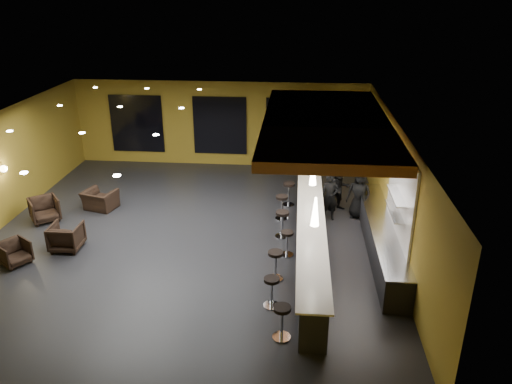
# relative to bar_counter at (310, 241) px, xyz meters

# --- Properties ---
(floor) EXTENTS (12.00, 13.00, 0.10)m
(floor) POSITION_rel_bar_counter_xyz_m (-3.65, 1.00, -0.55)
(floor) COLOR black
(floor) RESTS_ON ground
(ceiling) EXTENTS (12.00, 13.00, 0.10)m
(ceiling) POSITION_rel_bar_counter_xyz_m (-3.65, 1.00, 3.05)
(ceiling) COLOR black
(wall_back) EXTENTS (12.00, 0.10, 3.50)m
(wall_back) POSITION_rel_bar_counter_xyz_m (-3.65, 7.55, 1.25)
(wall_back) COLOR olive
(wall_back) RESTS_ON floor
(wall_front) EXTENTS (12.00, 0.10, 3.50)m
(wall_front) POSITION_rel_bar_counter_xyz_m (-3.65, -5.55, 1.25)
(wall_front) COLOR olive
(wall_front) RESTS_ON floor
(wall_right) EXTENTS (0.10, 13.00, 3.50)m
(wall_right) POSITION_rel_bar_counter_xyz_m (2.40, 1.00, 1.25)
(wall_right) COLOR olive
(wall_right) RESTS_ON floor
(wood_soffit) EXTENTS (3.60, 8.00, 0.28)m
(wood_soffit) POSITION_rel_bar_counter_xyz_m (0.35, 2.00, 2.86)
(wood_soffit) COLOR #B66835
(wood_soffit) RESTS_ON ceiling
(window_left) EXTENTS (2.20, 0.06, 2.40)m
(window_left) POSITION_rel_bar_counter_xyz_m (-7.15, 7.44, 1.20)
(window_left) COLOR black
(window_left) RESTS_ON wall_back
(window_center) EXTENTS (2.20, 0.06, 2.40)m
(window_center) POSITION_rel_bar_counter_xyz_m (-3.65, 7.44, 1.20)
(window_center) COLOR black
(window_center) RESTS_ON wall_back
(window_right) EXTENTS (2.20, 0.06, 2.40)m
(window_right) POSITION_rel_bar_counter_xyz_m (-0.65, 7.44, 1.20)
(window_right) COLOR black
(window_right) RESTS_ON wall_back
(tile_backsplash) EXTENTS (0.06, 3.20, 2.40)m
(tile_backsplash) POSITION_rel_bar_counter_xyz_m (2.31, 0.00, 1.50)
(tile_backsplash) COLOR white
(tile_backsplash) RESTS_ON wall_right
(bar_counter) EXTENTS (0.60, 8.00, 1.00)m
(bar_counter) POSITION_rel_bar_counter_xyz_m (0.00, 0.00, 0.00)
(bar_counter) COLOR black
(bar_counter) RESTS_ON floor
(bar_top) EXTENTS (0.78, 8.10, 0.05)m
(bar_top) POSITION_rel_bar_counter_xyz_m (0.00, 0.00, 0.52)
(bar_top) COLOR white
(bar_top) RESTS_ON bar_counter
(prep_counter) EXTENTS (0.70, 6.00, 0.86)m
(prep_counter) POSITION_rel_bar_counter_xyz_m (2.00, 0.50, -0.07)
(prep_counter) COLOR black
(prep_counter) RESTS_ON floor
(prep_top) EXTENTS (0.72, 6.00, 0.03)m
(prep_top) POSITION_rel_bar_counter_xyz_m (2.00, 0.50, 0.39)
(prep_top) COLOR silver
(prep_top) RESTS_ON prep_counter
(wall_shelf_lower) EXTENTS (0.30, 1.50, 0.03)m
(wall_shelf_lower) POSITION_rel_bar_counter_xyz_m (2.17, -0.20, 1.10)
(wall_shelf_lower) COLOR silver
(wall_shelf_lower) RESTS_ON wall_right
(wall_shelf_upper) EXTENTS (0.30, 1.50, 0.03)m
(wall_shelf_upper) POSITION_rel_bar_counter_xyz_m (2.17, -0.20, 1.55)
(wall_shelf_upper) COLOR silver
(wall_shelf_upper) RESTS_ON wall_right
(column) EXTENTS (0.60, 0.60, 3.50)m
(column) POSITION_rel_bar_counter_xyz_m (0.00, 4.60, 1.25)
(column) COLOR #A39424
(column) RESTS_ON floor
(wall_sconce) EXTENTS (0.22, 0.22, 0.22)m
(wall_sconce) POSITION_rel_bar_counter_xyz_m (-9.53, 1.50, 1.30)
(wall_sconce) COLOR #FFE5B2
(wall_sconce) RESTS_ON wall_left
(pendant_0) EXTENTS (0.20, 0.20, 0.70)m
(pendant_0) POSITION_rel_bar_counter_xyz_m (0.00, -2.00, 1.85)
(pendant_0) COLOR white
(pendant_0) RESTS_ON wood_soffit
(pendant_1) EXTENTS (0.20, 0.20, 0.70)m
(pendant_1) POSITION_rel_bar_counter_xyz_m (0.00, 0.50, 1.85)
(pendant_1) COLOR white
(pendant_1) RESTS_ON wood_soffit
(pendant_2) EXTENTS (0.20, 0.20, 0.70)m
(pendant_2) POSITION_rel_bar_counter_xyz_m (0.00, 3.00, 1.85)
(pendant_2) COLOR white
(pendant_2) RESTS_ON wood_soffit
(staff_a) EXTENTS (0.60, 0.41, 1.59)m
(staff_a) POSITION_rel_bar_counter_xyz_m (0.64, 2.52, 0.29)
(staff_a) COLOR black
(staff_a) RESTS_ON floor
(staff_b) EXTENTS (0.93, 0.84, 1.56)m
(staff_b) POSITION_rel_bar_counter_xyz_m (1.01, 3.26, 0.28)
(staff_b) COLOR black
(staff_b) RESTS_ON floor
(staff_c) EXTENTS (0.93, 0.77, 1.64)m
(staff_c) POSITION_rel_bar_counter_xyz_m (1.60, 2.75, 0.32)
(staff_c) COLOR black
(staff_c) RESTS_ON floor
(armchair_a) EXTENTS (1.01, 1.00, 0.67)m
(armchair_a) POSITION_rel_bar_counter_xyz_m (-8.06, -1.04, -0.17)
(armchair_a) COLOR black
(armchair_a) RESTS_ON floor
(armchair_b) EXTENTS (0.85, 0.88, 0.78)m
(armchair_b) POSITION_rel_bar_counter_xyz_m (-6.99, -0.12, -0.11)
(armchair_b) COLOR black
(armchair_b) RESTS_ON floor
(armchair_c) EXTENTS (1.19, 1.20, 0.78)m
(armchair_c) POSITION_rel_bar_counter_xyz_m (-8.51, 1.62, -0.11)
(armchair_c) COLOR black
(armchair_c) RESTS_ON floor
(armchair_d) EXTENTS (1.22, 1.13, 0.66)m
(armchair_d) POSITION_rel_bar_counter_xyz_m (-7.07, 2.65, -0.17)
(armchair_d) COLOR black
(armchair_d) RESTS_ON floor
(bar_stool_0) EXTENTS (0.41, 0.41, 0.80)m
(bar_stool_0) POSITION_rel_bar_counter_xyz_m (-0.66, -3.53, 0.02)
(bar_stool_0) COLOR silver
(bar_stool_0) RESTS_ON floor
(bar_stool_1) EXTENTS (0.39, 0.39, 0.78)m
(bar_stool_1) POSITION_rel_bar_counter_xyz_m (-0.95, -2.40, -0.00)
(bar_stool_1) COLOR silver
(bar_stool_1) RESTS_ON floor
(bar_stool_2) EXTENTS (0.41, 0.41, 0.81)m
(bar_stool_2) POSITION_rel_bar_counter_xyz_m (-0.91, -1.21, 0.02)
(bar_stool_2) COLOR silver
(bar_stool_2) RESTS_ON floor
(bar_stool_3) EXTENTS (0.38, 0.38, 0.74)m
(bar_stool_3) POSITION_rel_bar_counter_xyz_m (-0.65, 0.06, -0.02)
(bar_stool_3) COLOR silver
(bar_stool_3) RESTS_ON floor
(bar_stool_4) EXTENTS (0.42, 0.42, 0.84)m
(bar_stool_4) POSITION_rel_bar_counter_xyz_m (-0.83, 1.14, 0.04)
(bar_stool_4) COLOR silver
(bar_stool_4) RESTS_ON floor
(bar_stool_5) EXTENTS (0.41, 0.41, 0.82)m
(bar_stool_5) POSITION_rel_bar_counter_xyz_m (-0.89, 2.39, 0.02)
(bar_stool_5) COLOR silver
(bar_stool_5) RESTS_ON floor
(bar_stool_6) EXTENTS (0.42, 0.42, 0.82)m
(bar_stool_6) POSITION_rel_bar_counter_xyz_m (-0.69, 3.50, 0.03)
(bar_stool_6) COLOR silver
(bar_stool_6) RESTS_ON floor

